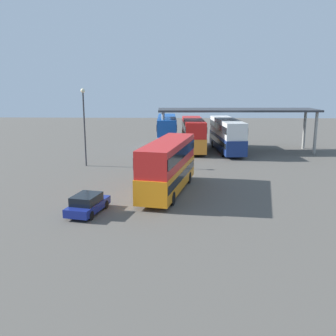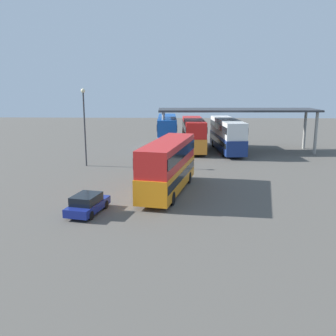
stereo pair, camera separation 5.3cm
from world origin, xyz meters
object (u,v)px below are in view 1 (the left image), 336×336
object	(u,v)px
double_decker_main	(168,164)
double_decker_far_right	(227,134)
double_decker_mid_row	(193,133)
double_decker_near_canopy	(167,131)
lamppost_tall	(84,118)
parked_hatchback	(88,204)

from	to	relation	value
double_decker_main	double_decker_far_right	world-z (taller)	double_decker_main
double_decker_mid_row	double_decker_main	bearing A→B (deg)	170.15
double_decker_near_canopy	double_decker_mid_row	distance (m)	3.73
double_decker_near_canopy	lamppost_tall	bearing A→B (deg)	142.19
double_decker_main	parked_hatchback	size ratio (longest dim) A/B	2.59
double_decker_main	parked_hatchback	distance (m)	7.68
double_decker_main	parked_hatchback	bearing A→B (deg)	147.50
lamppost_tall	double_decker_near_canopy	bearing A→B (deg)	53.90
double_decker_far_right	lamppost_tall	size ratio (longest dim) A/B	1.42
double_decker_mid_row	lamppost_tall	size ratio (longest dim) A/B	1.30
parked_hatchback	lamppost_tall	size ratio (longest dim) A/B	0.50
parked_hatchback	double_decker_mid_row	distance (m)	26.42
parked_hatchback	double_decker_near_canopy	bearing A→B (deg)	3.47
parked_hatchback	double_decker_far_right	world-z (taller)	double_decker_far_right
double_decker_main	double_decker_far_right	distance (m)	20.14
double_decker_near_canopy	lamppost_tall	size ratio (longest dim) A/B	1.40
parked_hatchback	lamppost_tall	distance (m)	16.19
double_decker_mid_row	lamppost_tall	distance (m)	15.68
double_decker_far_right	lamppost_tall	world-z (taller)	lamppost_tall
double_decker_main	parked_hatchback	world-z (taller)	double_decker_main
double_decker_mid_row	lamppost_tall	bearing A→B (deg)	128.42
double_decker_main	double_decker_mid_row	world-z (taller)	double_decker_main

